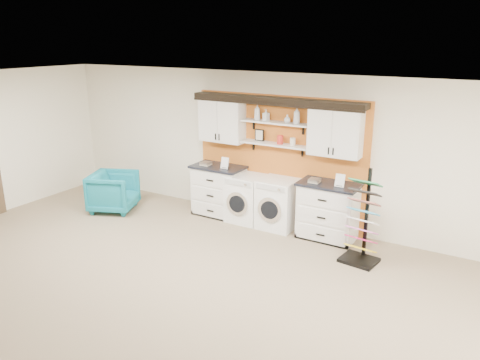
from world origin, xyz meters
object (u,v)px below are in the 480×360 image
Objects in this scene: washer at (246,198)px; dryer at (278,204)px; sample_rack at (362,232)px; base_cabinet_right at (328,211)px; armchair at (114,192)px; base_cabinet_left at (219,190)px.

washer is 0.67m from dryer.
sample_rack reaches higher than washer.
sample_rack is at bearing -13.70° from washer.
base_cabinet_right reaches higher than armchair.
dryer is at bearing -179.80° from base_cabinet_right.
dryer is (-0.96, -0.00, -0.04)m from base_cabinet_right.
base_cabinet_left is 1.30m from dryer.
base_cabinet_right reaches higher than washer.
washer is (0.62, -0.00, -0.05)m from base_cabinet_left.
sample_rack is (1.74, -0.59, 0.03)m from dryer.
sample_rack reaches higher than base_cabinet_left.
base_cabinet_right is 4.32m from armchair.
washer is 2.74m from armchair.
dryer reaches higher than armchair.
base_cabinet_left is 1.18× the size of armchair.
base_cabinet_right reaches higher than dryer.
armchair is at bearing -168.08° from base_cabinet_right.
armchair is (-5.00, -0.30, -0.10)m from sample_rack.
washer is 1.04× the size of armchair.
washer is 2.48m from sample_rack.
sample_rack is (2.41, -0.59, 0.04)m from washer.
base_cabinet_left is at bearing 179.69° from washer.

